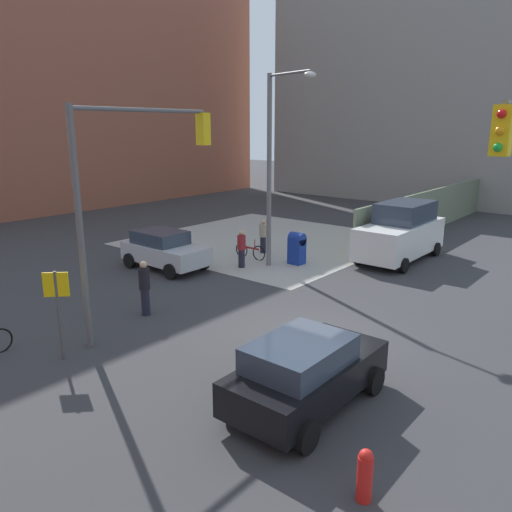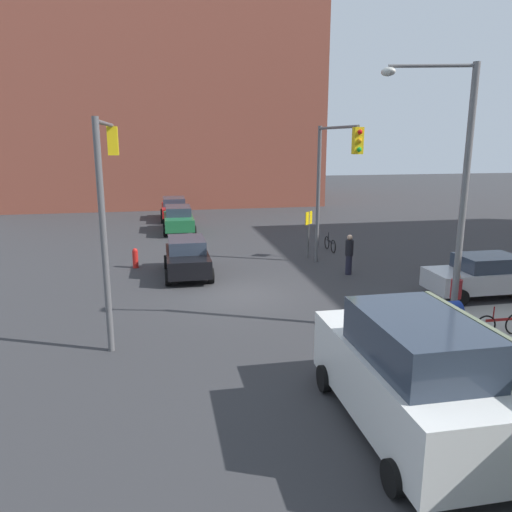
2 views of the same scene
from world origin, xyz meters
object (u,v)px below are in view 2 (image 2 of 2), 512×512
street_lamp_corner (453,182)px  pedestrian_waiting (455,296)px  fire_hydrant (135,258)px  hatchback_black (187,257)px  mailbox_blue (448,324)px  traffic_signal_nw_corner (332,170)px  pedestrian_crossing (349,254)px  sedan_red (174,208)px  bicycle_at_crosswalk (330,244)px  bicycle_leaning_on_fence (500,325)px  traffic_signal_se_corner (107,183)px  hatchback_green (178,219)px  van_white_delivery (406,374)px  hatchback_silver (481,275)px

street_lamp_corner → pedestrian_waiting: (-0.91, 1.06, -3.85)m
fire_hydrant → hatchback_black: 2.92m
mailbox_blue → pedestrian_waiting: 2.50m
traffic_signal_nw_corner → pedestrian_crossing: 3.77m
sedan_red → bicycle_at_crosswalk: 14.63m
hatchback_black → sedan_red: bearing=-179.8°
pedestrian_crossing → bicycle_leaning_on_fence: bearing=-124.3°
pedestrian_waiting → traffic_signal_se_corner: bearing=69.5°
hatchback_black → bicycle_at_crosswalk: 8.65m
sedan_red → bicycle_leaning_on_fence: 26.33m
hatchback_green → mailbox_blue: bearing=18.6°
street_lamp_corner → van_white_delivery: (4.73, -3.64, -3.42)m
bicycle_at_crosswalk → bicycle_leaning_on_fence: bearing=5.5°
sedan_red → hatchback_silver: 23.73m
street_lamp_corner → hatchback_black: street_lamp_corner is taller
fire_hydrant → pedestrian_crossing: pedestrian_crossing is taller
hatchback_silver → bicycle_at_crosswalk: bearing=-161.4°
traffic_signal_se_corner → pedestrian_waiting: traffic_signal_se_corner is taller
fire_hydrant → bicycle_leaning_on_fence: 15.56m
hatchback_silver → pedestrian_crossing: 5.49m
street_lamp_corner → bicycle_leaning_on_fence: street_lamp_corner is taller
pedestrian_waiting → mailbox_blue: bearing=131.4°
hatchback_silver → van_white_delivery: (7.84, -7.16, 0.44)m
van_white_delivery → pedestrian_waiting: bearing=140.2°
fire_hydrant → hatchback_silver: size_ratio=0.24×
traffic_signal_se_corner → hatchback_black: bearing=155.5°
traffic_signal_nw_corner → sedan_red: traffic_signal_nw_corner is taller
fire_hydrant → street_lamp_corner: bearing=43.6°
hatchback_green → pedestrian_crossing: 13.96m
sedan_red → pedestrian_crossing: (17.09, 7.13, 0.10)m
sedan_red → bicycle_leaning_on_fence: size_ratio=2.48×
pedestrian_crossing → bicycle_at_crosswalk: bearing=31.5°
hatchback_black → pedestrian_waiting: size_ratio=2.46×
street_lamp_corner → mailbox_blue: 4.11m
traffic_signal_nw_corner → hatchback_black: 7.43m
sedan_red → hatchback_black: (15.83, 0.06, -0.00)m
traffic_signal_nw_corner → pedestrian_waiting: traffic_signal_nw_corner is taller
fire_hydrant → pedestrian_crossing: bearing=72.3°
traffic_signal_nw_corner → mailbox_blue: bearing=3.2°
traffic_signal_nw_corner → bicycle_leaning_on_fence: size_ratio=3.71×
mailbox_blue → fire_hydrant: 14.50m
street_lamp_corner → mailbox_blue: size_ratio=5.59×
street_lamp_corner → bicycle_at_crosswalk: bearing=177.3°
fire_hydrant → sedan_red: bearing=170.8°
hatchback_green → hatchback_black: bearing=-0.3°
sedan_red → pedestrian_crossing: 18.52m
hatchback_green → hatchback_silver: 19.34m
bicycle_at_crosswalk → traffic_signal_nw_corner: bearing=-19.7°
van_white_delivery → pedestrian_crossing: 12.32m
street_lamp_corner → hatchback_black: size_ratio=1.98×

